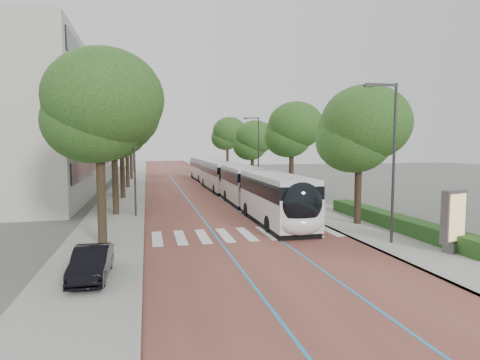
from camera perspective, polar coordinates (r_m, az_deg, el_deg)
name	(u,v)px	position (r m, az deg, el deg)	size (l,w,h in m)	color
ground	(248,239)	(22.05, 1.08, -8.32)	(160.00, 160.00, 0.00)	#51544C
road	(183,179)	(61.24, -8.13, 0.20)	(11.00, 140.00, 0.02)	brown
sidewalk_left	(132,179)	(61.05, -15.16, 0.11)	(4.00, 140.00, 0.12)	gray
sidewalk_right	(231,177)	(62.33, -1.25, 0.38)	(4.00, 140.00, 0.12)	gray
kerb_left	(145,179)	(61.01, -13.38, 0.14)	(0.20, 140.00, 0.14)	gray
kerb_right	(219,178)	(61.96, -2.97, 0.35)	(0.20, 140.00, 0.14)	gray
zebra_crossing	(247,234)	(23.03, 0.95, -7.68)	(10.55, 3.60, 0.01)	silver
lane_line_left	(172,179)	(61.12, -9.62, 0.18)	(0.12, 126.00, 0.01)	#2581BD
lane_line_right	(193,178)	(61.39, -6.64, 0.24)	(0.12, 126.00, 0.01)	#2581BD
office_building	(13,127)	(50.86, -29.53, 6.52)	(18.11, 40.00, 14.00)	#ABA89F
hedge	(396,222)	(25.69, 21.27, -5.57)	(1.20, 14.00, 0.80)	#1D4317
streetlight_near	(391,150)	(21.40, 20.68, 3.98)	(1.82, 0.20, 8.00)	#313134
streetlight_far	(257,147)	(44.42, 2.42, 4.66)	(1.82, 0.20, 8.00)	#313134
lamp_post_left	(134,159)	(28.83, -14.78, 2.93)	(0.14, 0.14, 8.00)	#313134
trees_left	(125,128)	(45.54, -16.04, 7.09)	(5.97, 60.84, 9.82)	black
trees_right	(267,136)	(44.60, 3.82, 6.27)	(5.56, 47.53, 9.06)	black
lead_bus	(260,192)	(29.40, 2.82, -1.75)	(2.70, 18.42, 3.20)	black
bus_queued_0	(220,176)	(44.86, -2.92, 0.58)	(2.66, 12.42, 3.20)	silver
bus_queued_1	(204,169)	(57.66, -5.12, 1.54)	(2.66, 12.42, 3.20)	silver
ad_panel	(453,220)	(20.98, 28.07, -5.02)	(1.45, 0.77, 2.91)	#59595B
parked_car	(91,263)	(16.18, -20.37, -10.99)	(1.25, 3.58, 1.18)	black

